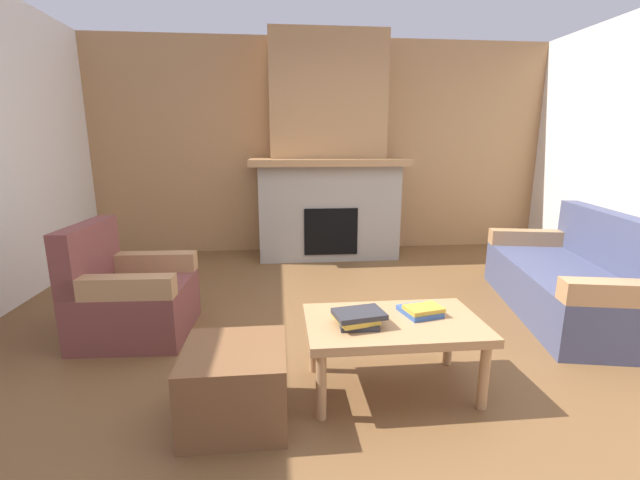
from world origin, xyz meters
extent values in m
plane|color=brown|center=(0.00, 0.00, 0.00)|extent=(9.00, 9.00, 0.00)
cube|color=#A87A4C|center=(0.00, 3.00, 1.35)|extent=(6.00, 0.12, 2.70)
cube|color=gray|center=(0.00, 2.59, 0.57)|extent=(1.70, 0.70, 1.15)
cube|color=black|center=(0.00, 2.26, 0.38)|extent=(0.64, 0.08, 0.56)
cube|color=#A87A4C|center=(0.00, 2.54, 1.19)|extent=(1.90, 0.82, 0.08)
cube|color=#A87A4C|center=(0.00, 2.69, 1.97)|extent=(1.40, 0.50, 1.47)
cube|color=#474C6B|center=(1.79, 0.49, 0.20)|extent=(1.19, 1.93, 0.40)
cube|color=#474C6B|center=(2.12, 0.42, 0.62)|extent=(0.53, 1.79, 0.45)
cube|color=tan|center=(1.96, 1.29, 0.48)|extent=(0.85, 0.33, 0.15)
cube|color=tan|center=(1.62, -0.31, 0.48)|extent=(0.85, 0.33, 0.15)
cube|color=brown|center=(-1.69, 0.44, 0.20)|extent=(0.79, 0.79, 0.40)
cube|color=brown|center=(-2.00, 0.45, 0.62)|extent=(0.17, 0.77, 0.45)
cube|color=tan|center=(-1.71, 0.13, 0.48)|extent=(0.77, 0.17, 0.15)
cube|color=tan|center=(-1.68, 0.75, 0.48)|extent=(0.77, 0.17, 0.15)
cube|color=tan|center=(0.02, -0.48, 0.41)|extent=(1.00, 0.60, 0.05)
cylinder|color=tan|center=(-0.42, -0.72, 0.19)|extent=(0.06, 0.06, 0.38)
cylinder|color=tan|center=(0.46, -0.72, 0.19)|extent=(0.06, 0.06, 0.38)
cylinder|color=tan|center=(-0.42, -0.24, 0.19)|extent=(0.06, 0.06, 0.38)
cylinder|color=tan|center=(0.46, -0.24, 0.19)|extent=(0.06, 0.06, 0.38)
cube|color=brown|center=(-0.86, -0.67, 0.20)|extent=(0.52, 0.52, 0.40)
cube|color=#2D2D33|center=(-0.19, -0.51, 0.44)|extent=(0.22, 0.21, 0.03)
cube|color=gold|center=(-0.21, -0.52, 0.47)|extent=(0.25, 0.25, 0.03)
cube|color=#2D2D33|center=(-0.19, -0.53, 0.50)|extent=(0.30, 0.23, 0.03)
cube|color=#335699|center=(0.20, -0.40, 0.44)|extent=(0.24, 0.25, 0.03)
cube|color=gold|center=(0.21, -0.43, 0.47)|extent=(0.23, 0.18, 0.03)
camera|label=1|loc=(-0.62, -2.66, 1.41)|focal=23.65mm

